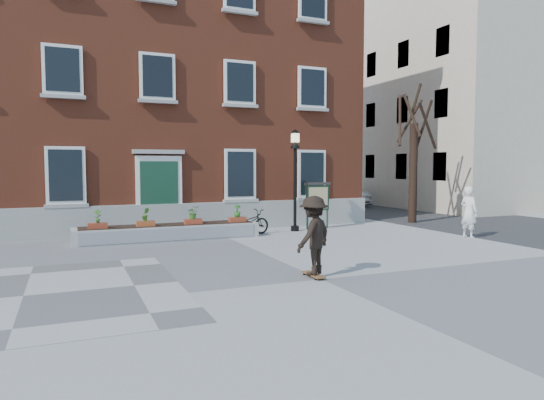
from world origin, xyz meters
name	(u,v)px	position (x,y,z in m)	size (l,w,h in m)	color
ground	(321,279)	(0.00, 0.00, 0.00)	(100.00, 100.00, 0.00)	gray
checker_patch	(23,296)	(-6.00, 1.00, 0.01)	(6.00, 6.00, 0.01)	#555558
bicycle	(248,222)	(0.89, 7.15, 0.47)	(0.62, 1.77, 0.93)	black
parked_car	(346,195)	(11.25, 17.24, 0.70)	(1.48, 4.24, 1.40)	#B6B8BB
bystander	(469,212)	(7.79, 3.51, 0.91)	(0.66, 0.43, 1.82)	white
brick_building	(138,84)	(-2.00, 13.98, 6.30)	(18.40, 10.85, 12.60)	brown
planter_assembly	(169,231)	(-1.99, 7.18, 0.31)	(6.20, 1.12, 1.15)	#B3B3AE
bare_tree	(413,160)	(9.01, 8.01, 2.79)	(1.83, 1.83, 6.16)	black
side_street	(408,105)	(17.99, 19.78, 7.02)	(15.20, 36.00, 14.50)	#373739
lamp_post	(295,166)	(2.95, 7.50, 2.54)	(0.40, 0.40, 3.93)	black
notice_board	(318,198)	(4.06, 7.73, 1.26)	(1.10, 0.16, 1.87)	#193326
skateboarder	(314,235)	(-0.07, 0.25, 0.96)	(1.32, 1.16, 1.85)	brown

